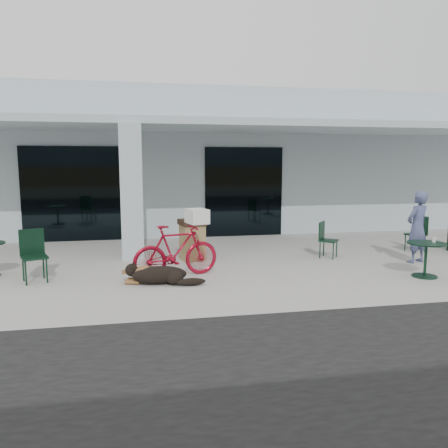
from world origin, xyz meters
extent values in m
plane|color=#A8A49E|center=(0.00, 0.00, 0.00)|extent=(80.00, 80.00, 0.00)
cube|color=#AABAC1|center=(0.00, 8.50, 2.25)|extent=(22.00, 7.00, 4.50)
cube|color=black|center=(-3.20, 4.98, 1.35)|extent=(2.80, 0.06, 2.70)
cube|color=black|center=(1.80, 4.98, 1.35)|extent=(2.40, 0.06, 2.70)
cube|color=#AABAC1|center=(-1.50, 2.30, 1.56)|extent=(0.50, 0.50, 3.12)
cube|color=#AABAC1|center=(0.00, 3.60, 3.21)|extent=(22.00, 2.80, 0.18)
imported|color=maroon|center=(-0.64, 0.40, 0.52)|extent=(1.80, 0.92, 1.04)
cube|color=white|center=(-0.21, 0.52, 1.19)|extent=(0.47, 0.55, 0.28)
cylinder|color=white|center=(-0.91, 0.69, 0.05)|extent=(0.08, 0.08, 0.09)
imported|color=#444D72|center=(4.77, 0.67, 0.81)|extent=(0.69, 0.57, 1.62)
cylinder|color=white|center=(4.36, -0.47, 0.74)|extent=(0.09, 0.09, 0.10)
camera|label=1|loc=(-1.28, -8.01, 2.23)|focal=35.00mm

